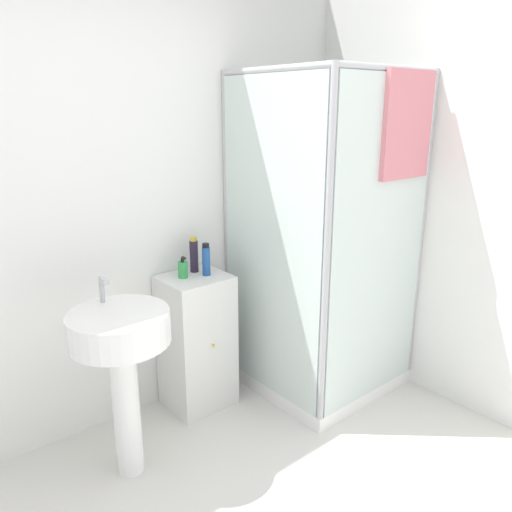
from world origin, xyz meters
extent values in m
cube|color=white|center=(0.00, 1.70, 1.25)|extent=(6.40, 0.06, 2.50)
cube|color=white|center=(1.23, 1.23, 0.04)|extent=(0.88, 0.88, 0.09)
cylinder|color=#B2B2B7|center=(1.65, 1.65, 0.99)|extent=(0.04, 0.04, 1.97)
cylinder|color=#B2B2B7|center=(0.81, 1.65, 0.99)|extent=(0.04, 0.04, 1.97)
cylinder|color=#B2B2B7|center=(1.65, 0.81, 0.99)|extent=(0.04, 0.04, 1.97)
cylinder|color=#B2B2B7|center=(0.81, 0.81, 0.99)|extent=(0.04, 0.04, 1.97)
cylinder|color=#B2B2B7|center=(1.23, 0.81, 1.96)|extent=(0.84, 0.04, 0.04)
cylinder|color=#B2B2B7|center=(1.23, 1.65, 1.96)|extent=(0.84, 0.04, 0.04)
cylinder|color=#B2B2B7|center=(0.81, 1.23, 1.96)|extent=(0.04, 0.84, 0.04)
cylinder|color=#B2B2B7|center=(1.65, 1.23, 1.96)|extent=(0.04, 0.84, 0.04)
cube|color=silver|center=(1.23, 0.80, 1.01)|extent=(0.81, 0.01, 1.85)
cube|color=silver|center=(0.80, 1.23, 1.01)|extent=(0.01, 0.81, 1.85)
cylinder|color=#B7BABF|center=(1.45, 1.59, 0.83)|extent=(0.02, 0.02, 1.48)
cylinder|color=#B7BABF|center=(1.45, 1.54, 1.59)|extent=(0.07, 0.07, 0.04)
cube|color=#D1757F|center=(1.37, 0.77, 1.67)|extent=(0.41, 0.03, 0.57)
cube|color=silver|center=(0.45, 1.50, 0.41)|extent=(0.38, 0.34, 0.83)
sphere|color=gold|center=(0.45, 1.32, 0.46)|extent=(0.02, 0.02, 0.02)
cylinder|color=white|center=(-0.15, 1.21, 0.36)|extent=(0.13, 0.13, 0.71)
cylinder|color=white|center=(-0.15, 1.21, 0.79)|extent=(0.47, 0.47, 0.15)
cylinder|color=#B7BABF|center=(-0.15, 1.37, 0.93)|extent=(0.02, 0.02, 0.13)
cube|color=#B7BABF|center=(-0.15, 1.34, 0.98)|extent=(0.02, 0.07, 0.02)
cylinder|color=green|center=(0.39, 1.52, 0.88)|extent=(0.06, 0.06, 0.09)
cylinder|color=black|center=(0.39, 1.52, 0.93)|extent=(0.02, 0.02, 0.02)
cube|color=black|center=(0.39, 1.51, 0.95)|extent=(0.01, 0.03, 0.01)
cylinder|color=#281E33|center=(0.50, 1.57, 0.92)|extent=(0.05, 0.05, 0.19)
cylinder|color=gold|center=(0.50, 1.57, 1.03)|extent=(0.04, 0.04, 0.02)
cylinder|color=#1E4C93|center=(0.52, 1.47, 0.91)|extent=(0.05, 0.05, 0.17)
cylinder|color=black|center=(0.52, 1.47, 1.01)|extent=(0.04, 0.04, 0.02)
camera|label=1|loc=(-1.02, -0.82, 1.78)|focal=35.00mm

